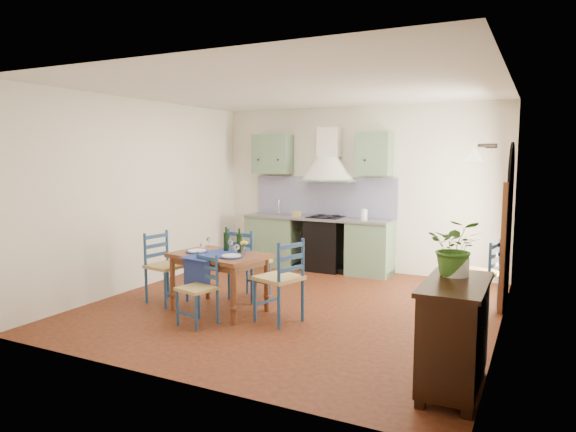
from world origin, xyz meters
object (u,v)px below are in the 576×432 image
(chair_near, at_px, (199,289))
(potted_plant, at_px, (456,247))
(sideboard, at_px, (454,331))
(dining_table, at_px, (219,260))

(chair_near, xyz_separation_m, potted_plant, (2.89, -0.22, 0.76))
(sideboard, xyz_separation_m, potted_plant, (-0.04, 0.22, 0.68))
(chair_near, bearing_deg, potted_plant, -4.38)
(dining_table, height_order, sideboard, dining_table)
(dining_table, bearing_deg, chair_near, -81.22)
(chair_near, bearing_deg, sideboard, -8.58)
(chair_near, relative_size, sideboard, 0.78)
(dining_table, xyz_separation_m, chair_near, (0.08, -0.54, -0.23))
(chair_near, relative_size, potted_plant, 1.65)
(dining_table, height_order, chair_near, dining_table)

